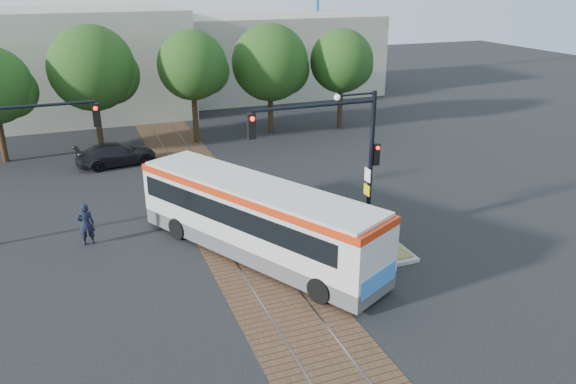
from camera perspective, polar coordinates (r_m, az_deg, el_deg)
name	(u,v)px	position (r m, az deg, el deg)	size (l,w,h in m)	color
ground	(246,248)	(22.99, -4.27, -5.67)	(120.00, 120.00, 0.00)	black
trackbed	(221,212)	(26.49, -6.81, -1.98)	(3.60, 40.00, 0.02)	brown
tree_row	(186,68)	(37.19, -10.28, 12.33)	(26.40, 5.60, 7.67)	#382314
warehouses	(136,60)	(49.16, -15.17, 12.82)	(40.00, 13.00, 8.00)	#ADA899
city_bus	(256,216)	(21.72, -3.32, -2.46)	(7.32, 10.96, 2.99)	#4D4D50
traffic_island	(362,231)	(23.79, 7.55, -3.95)	(2.20, 5.20, 1.13)	gray
signal_pole_main	(344,145)	(22.09, 5.72, 4.76)	(5.49, 0.46, 6.00)	black
signal_pole_left	(10,152)	(24.70, -26.37, 3.69)	(4.99, 0.34, 6.00)	black
officer	(86,224)	(24.29, -19.83, -3.09)	(0.65, 0.43, 1.79)	black
parked_car	(116,154)	(34.11, -17.06, 3.70)	(1.83, 4.51, 1.31)	black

